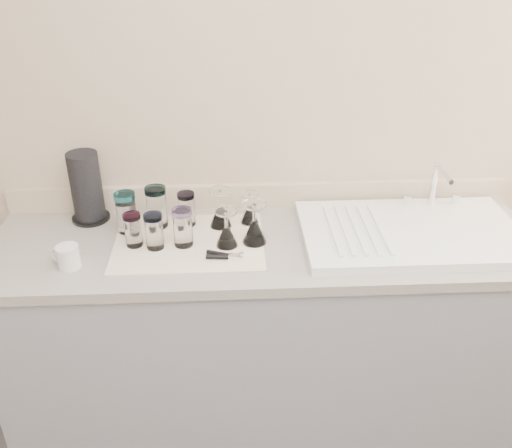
{
  "coord_description": "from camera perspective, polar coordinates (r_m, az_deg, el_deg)",
  "views": [
    {
      "loc": [
        -0.13,
        -0.63,
        1.99
      ],
      "look_at": [
        -0.04,
        1.15,
        1.0
      ],
      "focal_mm": 40.0,
      "sensor_mm": 36.0,
      "label": 1
    }
  ],
  "objects": [
    {
      "name": "room_envelope",
      "position": [
        0.78,
        7.27,
        -5.11
      ],
      "size": [
        3.54,
        3.5,
        2.52
      ],
      "color": "#525257",
      "rests_on": "ground"
    },
    {
      "name": "counter_unit",
      "position": [
        2.4,
        0.86,
        -10.95
      ],
      "size": [
        2.06,
        0.62,
        0.9
      ],
      "color": "gray",
      "rests_on": "ground"
    },
    {
      "name": "sink_unit",
      "position": [
        2.23,
        15.24,
        -0.77
      ],
      "size": [
        0.82,
        0.5,
        0.22
      ],
      "color": "white",
      "rests_on": "counter_unit"
    },
    {
      "name": "dish_towel",
      "position": [
        2.13,
        -6.71,
        -1.83
      ],
      "size": [
        0.55,
        0.42,
        0.01
      ],
      "primitive_type": "cube",
      "color": "white",
      "rests_on": "counter_unit"
    },
    {
      "name": "tumbler_teal",
      "position": [
        2.24,
        -12.94,
        1.16
      ],
      "size": [
        0.06,
        0.06,
        0.12
      ],
      "color": "white",
      "rests_on": "dish_towel"
    },
    {
      "name": "tumbler_cyan",
      "position": [
        2.21,
        -9.91,
        1.7
      ],
      "size": [
        0.08,
        0.08,
        0.16
      ],
      "color": "white",
      "rests_on": "dish_towel"
    },
    {
      "name": "tumbler_purple",
      "position": [
        2.21,
        -6.95,
        1.52
      ],
      "size": [
        0.07,
        0.07,
        0.13
      ],
      "color": "white",
      "rests_on": "dish_towel"
    },
    {
      "name": "tumbler_magenta",
      "position": [
        2.11,
        -12.19,
        -0.55
      ],
      "size": [
        0.06,
        0.06,
        0.13
      ],
      "color": "white",
      "rests_on": "dish_towel"
    },
    {
      "name": "tumbler_blue",
      "position": [
        2.08,
        -10.16,
        -0.69
      ],
      "size": [
        0.07,
        0.07,
        0.13
      ],
      "color": "white",
      "rests_on": "dish_towel"
    },
    {
      "name": "tumbler_lavender",
      "position": [
        2.08,
        -7.34,
        -0.32
      ],
      "size": [
        0.07,
        0.07,
        0.14
      ],
      "color": "white",
      "rests_on": "dish_towel"
    },
    {
      "name": "tumbler_extra",
      "position": [
        2.2,
        -12.84,
        1.15
      ],
      "size": [
        0.08,
        0.08,
        0.16
      ],
      "color": "white",
      "rests_on": "dish_towel"
    },
    {
      "name": "goblet_back_left",
      "position": [
        2.2,
        -3.57,
        1.03
      ],
      "size": [
        0.09,
        0.09,
        0.15
      ],
      "color": "white",
      "rests_on": "dish_towel"
    },
    {
      "name": "goblet_back_right",
      "position": [
        2.23,
        -0.66,
        1.15
      ],
      "size": [
        0.07,
        0.07,
        0.12
      ],
      "color": "white",
      "rests_on": "dish_towel"
    },
    {
      "name": "goblet_front_left",
      "position": [
        2.07,
        -2.96,
        -0.97
      ],
      "size": [
        0.08,
        0.08,
        0.14
      ],
      "color": "white",
      "rests_on": "dish_towel"
    },
    {
      "name": "goblet_front_right",
      "position": [
        2.09,
        -0.16,
        -0.53
      ],
      "size": [
        0.09,
        0.09,
        0.16
      ],
      "color": "white",
      "rests_on": "dish_towel"
    },
    {
      "name": "can_opener",
      "position": [
        2.02,
        -3.13,
        -3.22
      ],
      "size": [
        0.14,
        0.07,
        0.02
      ],
      "color": "silver",
      "rests_on": "dish_towel"
    },
    {
      "name": "white_mug",
      "position": [
        2.07,
        -18.32,
        -3.11
      ],
      "size": [
        0.12,
        0.1,
        0.08
      ],
      "color": "silver",
      "rests_on": "counter_unit"
    },
    {
      "name": "paper_towel_roll",
      "position": [
        2.32,
        -16.59,
        3.48
      ],
      "size": [
        0.15,
        0.15,
        0.28
      ],
      "color": "black",
      "rests_on": "counter_unit"
    }
  ]
}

